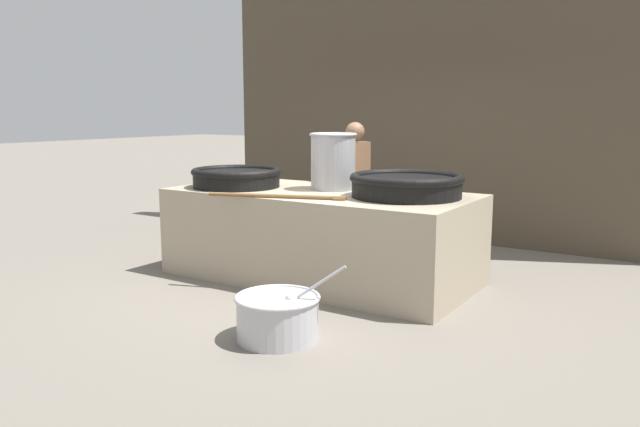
{
  "coord_description": "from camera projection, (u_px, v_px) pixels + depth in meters",
  "views": [
    {
      "loc": [
        3.56,
        -5.54,
        1.8
      ],
      "look_at": [
        0.0,
        0.0,
        0.71
      ],
      "focal_mm": 35.0,
      "sensor_mm": 36.0,
      "label": 1
    }
  ],
  "objects": [
    {
      "name": "stirring_paddle",
      "position": [
        282.0,
        196.0,
        6.13
      ],
      "size": [
        1.35,
        0.53,
        0.04
      ],
      "rotation": [
        0.0,
        0.0,
        0.34
      ],
      "color": "brown",
      "rests_on": "hearth_platform"
    },
    {
      "name": "back_wall",
      "position": [
        426.0,
        84.0,
        8.72
      ],
      "size": [
        6.4,
        0.24,
        4.35
      ],
      "primitive_type": "cube",
      "color": "#4C4233",
      "rests_on": "ground_plane"
    },
    {
      "name": "cook",
      "position": [
        354.0,
        185.0,
        7.64
      ],
      "size": [
        0.39,
        0.6,
        1.67
      ],
      "rotation": [
        0.0,
        0.0,
        3.12
      ],
      "color": "brown",
      "rests_on": "ground_plane"
    },
    {
      "name": "stock_pot",
      "position": [
        333.0,
        160.0,
        6.77
      ],
      "size": [
        0.52,
        0.52,
        0.61
      ],
      "color": "#9E9EA3",
      "rests_on": "hearth_platform"
    },
    {
      "name": "ground_plane",
      "position": [
        320.0,
        278.0,
        6.79
      ],
      "size": [
        60.0,
        60.0,
        0.0
      ],
      "primitive_type": "plane",
      "color": "slate"
    },
    {
      "name": "hearth_platform",
      "position": [
        320.0,
        235.0,
        6.72
      ],
      "size": [
        3.26,
        1.52,
        0.95
      ],
      "color": "tan",
      "rests_on": "ground_plane"
    },
    {
      "name": "prep_bowl_vegetables",
      "position": [
        278.0,
        315.0,
        4.95
      ],
      "size": [
        0.86,
        0.69,
        0.63
      ],
      "color": "#B7B7BC",
      "rests_on": "ground_plane"
    },
    {
      "name": "giant_wok_near",
      "position": [
        236.0,
        177.0,
        7.01
      ],
      "size": [
        1.01,
        1.01,
        0.21
      ],
      "color": "black",
      "rests_on": "hearth_platform"
    },
    {
      "name": "giant_wok_far",
      "position": [
        406.0,
        184.0,
        6.19
      ],
      "size": [
        1.13,
        1.13,
        0.24
      ],
      "color": "black",
      "rests_on": "hearth_platform"
    }
  ]
}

